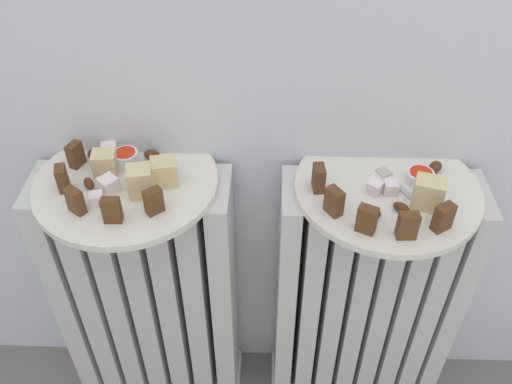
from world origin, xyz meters
TOP-DOWN VIEW (x-y plane):
  - radiator_left at (-0.21, 0.28)m, footprint 0.34×0.12m
  - radiator_right at (0.21, 0.28)m, footprint 0.34×0.12m
  - plate_left at (-0.21, 0.28)m, footprint 0.30×0.30m
  - plate_right at (0.21, 0.28)m, footprint 0.30×0.30m
  - dark_cake_slice_left_0 at (-0.30, 0.32)m, footprint 0.02×0.03m
  - dark_cake_slice_left_1 at (-0.30, 0.25)m, footprint 0.02×0.03m
  - dark_cake_slice_left_2 at (-0.26, 0.20)m, footprint 0.03×0.03m
  - dark_cake_slice_left_3 at (-0.21, 0.19)m, footprint 0.03×0.02m
  - dark_cake_slice_left_4 at (-0.15, 0.21)m, footprint 0.03×0.03m
  - marble_cake_slice_left_0 at (-0.24, 0.30)m, footprint 0.04×0.04m
  - marble_cake_slice_left_1 at (-0.18, 0.25)m, footprint 0.04×0.04m
  - marble_cake_slice_left_2 at (-0.14, 0.27)m, footprint 0.05×0.04m
  - turkish_delight_left_0 at (-0.23, 0.25)m, footprint 0.04×0.04m
  - turkish_delight_left_1 at (-0.25, 0.34)m, footprint 0.03×0.03m
  - turkish_delight_left_2 at (-0.24, 0.22)m, footprint 0.02×0.02m
  - turkish_delight_left_3 at (-0.19, 0.28)m, footprint 0.03×0.03m
  - medjool_date_left_0 at (-0.28, 0.33)m, footprint 0.02×0.03m
  - medjool_date_left_1 at (-0.17, 0.30)m, footprint 0.03×0.03m
  - medjool_date_left_2 at (-0.26, 0.26)m, footprint 0.03×0.03m
  - medjool_date_left_3 at (-0.18, 0.34)m, footprint 0.03×0.02m
  - jam_bowl_left at (-0.22, 0.32)m, footprint 0.04×0.04m
  - dark_cake_slice_right_0 at (0.10, 0.27)m, footprint 0.02×0.03m
  - dark_cake_slice_right_1 at (0.12, 0.22)m, footprint 0.03×0.03m
  - dark_cake_slice_right_2 at (0.16, 0.18)m, footprint 0.03×0.03m
  - dark_cake_slice_right_3 at (0.22, 0.17)m, footprint 0.03×0.02m
  - dark_cake_slice_right_4 at (0.27, 0.19)m, footprint 0.03×0.03m
  - marble_cake_slice_right_0 at (0.26, 0.24)m, footprint 0.05×0.05m
  - turkish_delight_right_0 at (0.18, 0.26)m, footprint 0.03×0.03m
  - turkish_delight_right_1 at (0.21, 0.26)m, footprint 0.02×0.02m
  - medjool_date_right_0 at (0.18, 0.21)m, footprint 0.03×0.03m
  - medjool_date_right_1 at (0.29, 0.32)m, footprint 0.03×0.03m
  - medjool_date_right_2 at (0.22, 0.22)m, footprint 0.03×0.03m
  - jam_bowl_right at (0.26, 0.29)m, footprint 0.04×0.04m
  - fork at (0.22, 0.29)m, footprint 0.06×0.09m

SIDE VIEW (x-z plane):
  - radiator_left at x=-0.21m, z-range 0.00..0.59m
  - radiator_right at x=0.21m, z-range 0.00..0.59m
  - plate_left at x=-0.21m, z-range 0.59..0.60m
  - plate_right at x=0.21m, z-range 0.59..0.60m
  - fork at x=0.22m, z-range 0.60..0.60m
  - medjool_date_right_2 at x=0.22m, z-range 0.60..0.62m
  - medjool_date_right_0 at x=0.18m, z-range 0.60..0.62m
  - medjool_date_left_2 at x=-0.26m, z-range 0.60..0.62m
  - medjool_date_left_1 at x=-0.17m, z-range 0.60..0.62m
  - medjool_date_left_3 at x=-0.18m, z-range 0.60..0.62m
  - medjool_date_left_0 at x=-0.28m, z-range 0.60..0.62m
  - medjool_date_right_1 at x=0.29m, z-range 0.60..0.62m
  - turkish_delight_left_2 at x=-0.24m, z-range 0.60..0.62m
  - turkish_delight_right_0 at x=0.18m, z-range 0.60..0.62m
  - turkish_delight_right_1 at x=0.21m, z-range 0.60..0.62m
  - turkish_delight_left_3 at x=-0.19m, z-range 0.60..0.62m
  - jam_bowl_right at x=0.26m, z-range 0.60..0.62m
  - turkish_delight_left_1 at x=-0.25m, z-range 0.60..0.63m
  - turkish_delight_left_0 at x=-0.23m, z-range 0.60..0.63m
  - jam_bowl_left at x=-0.22m, z-range 0.60..0.63m
  - marble_cake_slice_left_0 at x=-0.24m, z-range 0.60..0.64m
  - dark_cake_slice_left_0 at x=-0.30m, z-range 0.60..0.64m
  - dark_cake_slice_left_1 at x=-0.30m, z-range 0.60..0.64m
  - dark_cake_slice_left_2 at x=-0.26m, z-range 0.60..0.64m
  - dark_cake_slice_left_3 at x=-0.21m, z-range 0.60..0.64m
  - dark_cake_slice_left_4 at x=-0.15m, z-range 0.60..0.64m
  - dark_cake_slice_right_0 at x=0.10m, z-range 0.60..0.65m
  - dark_cake_slice_right_1 at x=0.12m, z-range 0.60..0.65m
  - dark_cake_slice_right_2 at x=0.16m, z-range 0.60..0.65m
  - dark_cake_slice_right_3 at x=0.22m, z-range 0.60..0.65m
  - dark_cake_slice_right_4 at x=0.27m, z-range 0.60..0.65m
  - marble_cake_slice_left_2 at x=-0.14m, z-range 0.60..0.65m
  - marble_cake_slice_left_1 at x=-0.18m, z-range 0.60..0.65m
  - marble_cake_slice_right_0 at x=0.26m, z-range 0.60..0.65m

